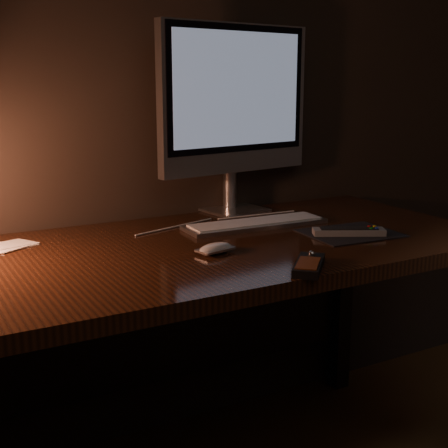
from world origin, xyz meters
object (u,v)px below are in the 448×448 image
keyboard (255,224)px  desk (195,282)px  monitor (236,103)px  media_remote (309,265)px  tv_remote (349,232)px  mouse (215,250)px

keyboard → desk: bearing=-167.6°
monitor → media_remote: (-0.18, -0.65, -0.34)m
keyboard → tv_remote: bearing=-51.3°
keyboard → mouse: 0.32m
mouse → tv_remote: bearing=-15.5°
desk → monitor: (0.28, 0.26, 0.48)m
desk → keyboard: bearing=10.0°
tv_remote → desk: bearing=-177.5°
desk → media_remote: (0.10, -0.39, 0.14)m
tv_remote → keyboard: bearing=154.5°
keyboard → media_remote: size_ratio=2.81×
keyboard → tv_remote: tv_remote is taller
keyboard → mouse: mouse is taller
desk → media_remote: bearing=-75.7°
media_remote → tv_remote: (0.29, 0.20, 0.00)m
tv_remote → monitor: bearing=132.0°
monitor → desk: bearing=-145.9°
desk → tv_remote: size_ratio=8.01×
monitor → mouse: (-0.30, -0.42, -0.35)m
monitor → media_remote: monitor is taller
desk → media_remote: 0.43m
keyboard → media_remote: 0.45m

